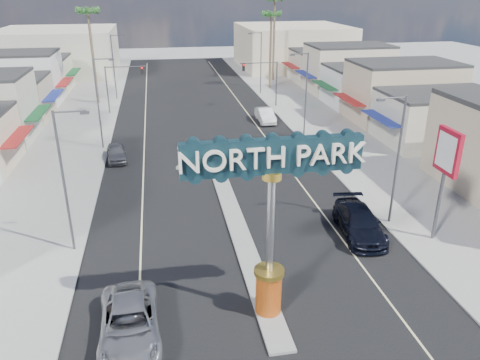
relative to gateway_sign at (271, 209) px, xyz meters
name	(u,v)px	position (x,y,z in m)	size (l,w,h in m)	color
ground	(207,143)	(0.00, 28.02, -5.93)	(160.00, 160.00, 0.00)	gray
road	(207,143)	(0.00, 28.02, -5.92)	(20.00, 120.00, 0.01)	black
median_island	(231,208)	(0.00, 12.02, -5.85)	(1.30, 30.00, 0.16)	gray
sidewalk_left	(68,150)	(-14.00, 28.02, -5.87)	(8.00, 120.00, 0.12)	gray
sidewalk_right	(333,135)	(14.00, 28.02, -5.87)	(8.00, 120.00, 0.12)	gray
storefront_row_right	(371,83)	(24.00, 41.02, -2.93)	(12.00, 42.00, 6.00)	#B7B29E
backdrop_far_left	(59,52)	(-22.00, 73.02, -1.93)	(20.00, 20.00, 8.00)	#B7B29E
backdrop_far_right	(292,46)	(22.00, 73.02, -1.93)	(20.00, 20.00, 8.00)	beige
gateway_sign	(271,209)	(0.00, 0.00, 0.00)	(8.20, 1.50, 9.15)	#B7320E
traffic_signal_left	(121,80)	(-9.18, 42.02, -1.65)	(5.09, 0.45, 6.00)	#47474C
traffic_signal_right	(263,75)	(9.18, 42.02, -1.65)	(5.09, 0.45, 6.00)	#47474C
streetlight_l_near	(66,176)	(-10.43, 8.02, -0.86)	(2.03, 0.22, 9.00)	#47474C
streetlight_l_mid	(99,99)	(-10.43, 28.02, -0.86)	(2.03, 0.22, 9.00)	#47474C
streetlight_l_far	(115,64)	(-10.43, 50.02, -0.86)	(2.03, 0.22, 9.00)	#47474C
streetlight_r_near	(396,155)	(10.43, 8.02, -0.86)	(2.03, 0.22, 9.00)	#47474C
streetlight_r_mid	(305,91)	(10.43, 28.02, -0.86)	(2.03, 0.22, 9.00)	#47474C
streetlight_r_far	(260,60)	(10.43, 50.02, -0.86)	(2.03, 0.22, 9.00)	#47474C
palm_left_far	(88,17)	(-13.00, 48.02, 5.57)	(2.60, 2.60, 13.10)	brown
palm_right_mid	(271,18)	(13.00, 54.02, 4.67)	(2.60, 2.60, 12.10)	brown
palm_right_far	(275,4)	(15.00, 60.02, 6.46)	(2.60, 2.60, 14.10)	brown
suv_left	(130,323)	(-6.81, -0.59, -5.09)	(2.79, 6.05, 1.68)	#9D9DA2
suv_right	(359,222)	(7.80, 6.88, -5.04)	(2.48, 6.09, 1.77)	black
car_parked_left	(116,153)	(-9.00, 24.28, -5.18)	(1.76, 4.36, 1.49)	#5C5B60
car_parked_right	(265,115)	(7.85, 34.82, -5.11)	(1.73, 4.97, 1.64)	silver
bank_pylon_sign	(447,158)	(12.33, 5.37, -0.24)	(0.35, 2.30, 7.36)	#47474C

